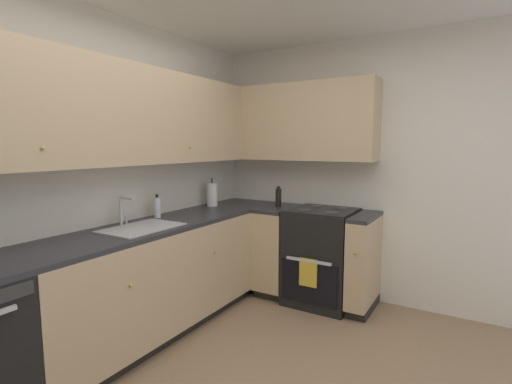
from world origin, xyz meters
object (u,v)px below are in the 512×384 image
Objects in this scene: oven_range at (322,256)px; paper_towel_roll at (212,194)px; oil_bottle at (278,197)px; soap_bottle at (157,207)px.

paper_towel_roll is (-0.32, 1.10, 0.57)m from oven_range.
paper_towel_roll is 0.69m from oil_bottle.
oil_bottle is at bearing -63.85° from paper_towel_roll.
soap_bottle reaches higher than oven_range.
soap_bottle is 0.98× the size of oil_bottle.
soap_bottle is at bearing 148.96° from oil_bottle.
oil_bottle is at bearing 92.19° from oven_range.
paper_towel_roll reaches higher than oven_range.
oven_range is at bearing -46.00° from soap_bottle.
paper_towel_roll is at bearing 106.35° from oven_range.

